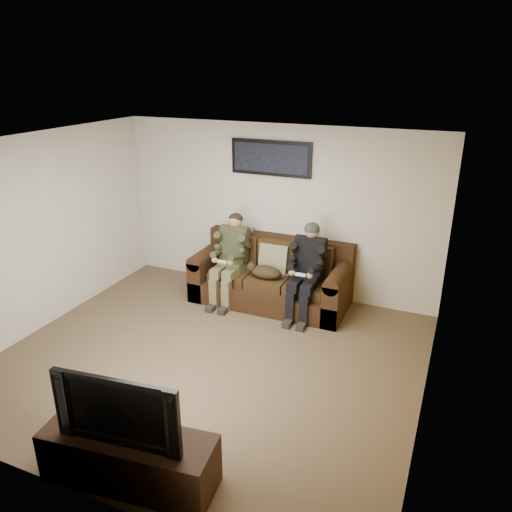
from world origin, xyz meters
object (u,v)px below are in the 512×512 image
at_px(person_right, 307,265).
at_px(television, 123,404).
at_px(framed_poster, 271,158).
at_px(person_left, 231,253).
at_px(cat, 265,272).
at_px(tv_stand, 130,458).
at_px(sofa, 272,279).

height_order(person_right, television, person_right).
height_order(framed_poster, television, framed_poster).
bearing_deg(person_left, cat, -5.69).
bearing_deg(framed_poster, cat, -74.71).
relative_size(framed_poster, tv_stand, 0.82).
bearing_deg(framed_poster, person_left, -124.47).
xyz_separation_m(person_left, framed_poster, (0.40, 0.58, 1.35)).
distance_m(person_left, television, 3.67).
bearing_deg(tv_stand, framed_poster, 88.21).
distance_m(cat, television, 3.54).
bearing_deg(framed_poster, person_right, -35.93).
bearing_deg(tv_stand, television, -70.28).
bearing_deg(cat, tv_stand, -86.84).
bearing_deg(sofa, person_right, -17.99).
bearing_deg(person_left, person_right, 0.02).
height_order(person_left, cat, person_left).
height_order(person_left, person_right, person_right).
relative_size(person_right, tv_stand, 0.88).
xyz_separation_m(person_left, person_right, (1.19, 0.00, 0.00)).
bearing_deg(television, person_right, 76.35).
relative_size(tv_stand, television, 1.36).
height_order(tv_stand, television, television).
bearing_deg(tv_stand, person_right, 76.35).
xyz_separation_m(person_left, cat, (0.57, -0.06, -0.18)).
bearing_deg(television, framed_poster, 88.21).
relative_size(person_right, television, 1.19).
relative_size(sofa, person_right, 1.74).
relative_size(sofa, cat, 3.51).
relative_size(person_left, person_right, 0.99).
bearing_deg(cat, framed_poster, 105.29).
bearing_deg(person_right, person_left, -179.98).
bearing_deg(framed_poster, television, -84.95).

